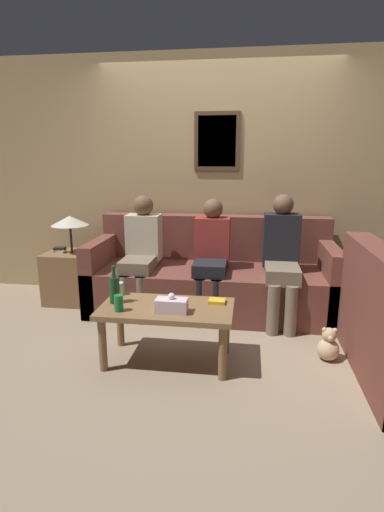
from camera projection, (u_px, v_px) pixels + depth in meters
ground_plane at (205, 330)px, 3.66m from camera, size 16.00×16.00×0.00m
wall_back at (217, 179)px, 4.33m from camera, size 9.00×0.08×2.60m
couch_main at (211, 279)px, 4.11m from camera, size 2.43×0.92×0.93m
coffee_table at (167, 315)px, 3.02m from camera, size 1.00×0.53×0.45m
side_table_with_lamp at (69, 270)px, 4.30m from camera, size 0.48×0.45×0.94m
wine_bottle at (114, 289)px, 3.05m from camera, size 0.08×0.08×0.29m
drinking_glass at (119, 289)px, 3.25m from camera, size 0.08×0.08×0.10m
book_stack at (217, 301)px, 3.07m from camera, size 0.13×0.11×0.03m
soda_can at (119, 303)px, 2.90m from camera, size 0.07×0.07×0.12m
tissue_box at (172, 305)px, 2.88m from camera, size 0.23×0.12×0.14m
person_left at (141, 250)px, 3.98m from camera, size 0.34×0.61×1.17m
person_middle at (211, 253)px, 3.87m from camera, size 0.34×0.59×1.15m
person_right at (282, 255)px, 3.74m from camera, size 0.34×0.65×1.20m
teddy_bear at (328, 346)px, 3.10m from camera, size 0.17×0.17×0.27m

